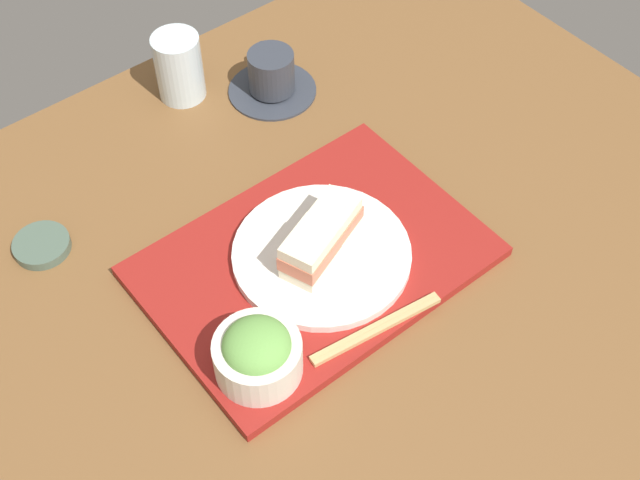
{
  "coord_description": "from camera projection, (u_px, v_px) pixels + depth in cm",
  "views": [
    {
      "loc": [
        -37.85,
        -55.21,
        91.78
      ],
      "look_at": [
        5.49,
        -1.01,
        5.0
      ],
      "focal_mm": 47.79,
      "sensor_mm": 36.0,
      "label": 1
    }
  ],
  "objects": [
    {
      "name": "chopsticks_pair",
      "position": [
        376.0,
        329.0,
        1.06
      ],
      "size": [
        18.76,
        3.93,
        0.7
      ],
      "color": "tan",
      "rests_on": "serving_tray"
    },
    {
      "name": "ground_plane",
      "position": [
        283.0,
        285.0,
        1.15
      ],
      "size": [
        140.0,
        100.0,
        3.0
      ],
      "primitive_type": "cube",
      "color": "brown"
    },
    {
      "name": "coffee_cup",
      "position": [
        271.0,
        76.0,
        1.34
      ],
      "size": [
        14.13,
        14.13,
        7.4
      ],
      "color": "#333842",
      "rests_on": "ground_plane"
    },
    {
      "name": "salad_bowl",
      "position": [
        258.0,
        353.0,
        1.0
      ],
      "size": [
        10.7,
        10.7,
        7.58
      ],
      "color": "silver",
      "rests_on": "serving_tray"
    },
    {
      "name": "serving_tray",
      "position": [
        314.0,
        261.0,
        1.14
      ],
      "size": [
        44.07,
        31.01,
        1.58
      ],
      "primitive_type": "cube",
      "color": "maroon",
      "rests_on": "ground_plane"
    },
    {
      "name": "small_sauce_dish",
      "position": [
        42.0,
        245.0,
        1.16
      ],
      "size": [
        7.77,
        7.77,
        1.42
      ],
      "primitive_type": "cylinder",
      "color": "#4C6051",
      "rests_on": "ground_plane"
    },
    {
      "name": "sandwich_plate",
      "position": [
        322.0,
        254.0,
        1.13
      ],
      "size": [
        23.94,
        23.94,
        1.26
      ],
      "primitive_type": "cylinder",
      "color": "white",
      "rests_on": "serving_tray"
    },
    {
      "name": "sandwich_far",
      "position": [
        333.0,
        224.0,
        1.12
      ],
      "size": [
        9.1,
        7.78,
        5.4
      ],
      "color": "#EFE5C1",
      "rests_on": "sandwich_plate"
    },
    {
      "name": "sandwich_near",
      "position": [
        310.0,
        253.0,
        1.09
      ],
      "size": [
        8.83,
        7.59,
        5.9
      ],
      "color": "#EFE5C1",
      "rests_on": "sandwich_plate"
    },
    {
      "name": "drinking_glass",
      "position": [
        179.0,
        67.0,
        1.32
      ],
      "size": [
        7.44,
        7.44,
        10.89
      ],
      "primitive_type": "cylinder",
      "color": "silver",
      "rests_on": "ground_plane"
    }
  ]
}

